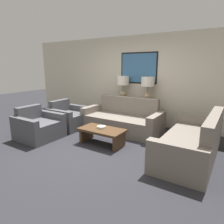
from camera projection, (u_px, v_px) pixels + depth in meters
ground_plane at (92, 147)px, 4.46m from camera, size 20.00×20.00×0.00m
back_wall at (139, 80)px, 6.10m from camera, size 8.56×0.12×2.65m
console_table at (134, 112)px, 6.09m from camera, size 1.32×0.40×0.77m
table_lamp_left at (123, 84)px, 6.11m from camera, size 0.37×0.37×0.69m
table_lamp_right at (148, 85)px, 5.68m from camera, size 0.37×0.37×0.69m
couch_by_back_wall at (123, 120)px, 5.52m from camera, size 2.16×0.94×0.91m
couch_by_side at (192, 143)px, 3.88m from camera, size 0.94×2.16×0.91m
coffee_table at (102, 133)px, 4.57m from camera, size 1.05×0.56×0.37m
decorative_bowl at (101, 127)px, 4.59m from camera, size 0.20×0.20×0.05m
armchair_near_back_wall at (69, 118)px, 5.81m from camera, size 0.93×0.95×0.78m
armchair_near_camera at (39, 127)px, 4.95m from camera, size 0.93×0.95×0.78m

